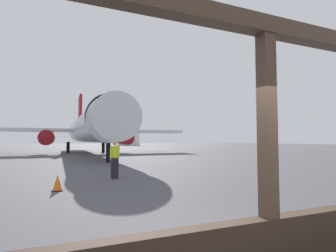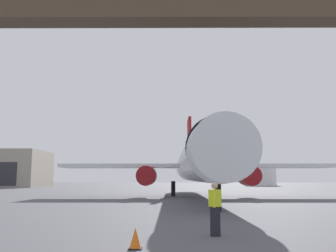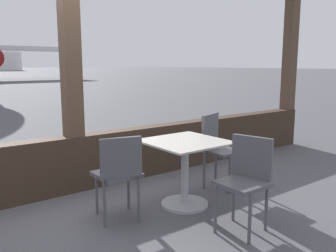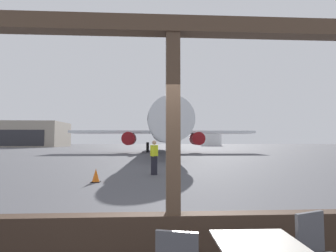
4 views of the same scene
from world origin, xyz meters
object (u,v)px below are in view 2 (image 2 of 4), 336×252
object	(u,v)px
fuel_storage_tank	(260,177)
traffic_cone	(135,239)
ground_crew_worker	(215,208)
airplane	(198,162)
distant_hangar	(0,169)

from	to	relation	value
fuel_storage_tank	traffic_cone	bearing A→B (deg)	-105.83
ground_crew_worker	fuel_storage_tank	world-z (taller)	fuel_storage_tank
airplane	traffic_cone	xyz separation A→B (m)	(-3.68, -25.69, -3.11)
traffic_cone	fuel_storage_tank	xyz separation A→B (m)	(23.29, 82.14, 1.90)
distant_hangar	ground_crew_worker	bearing A→B (deg)	-60.41
distant_hangar	fuel_storage_tank	distance (m)	59.99
airplane	fuel_storage_tank	world-z (taller)	airplane
airplane	fuel_storage_tank	size ratio (longest dim) A/B	4.68
ground_crew_worker	fuel_storage_tank	distance (m)	82.64
airplane	fuel_storage_tank	bearing A→B (deg)	70.84
ground_crew_worker	airplane	bearing A→B (deg)	86.92
ground_crew_worker	traffic_cone	size ratio (longest dim) A/B	3.09
traffic_cone	distant_hangar	distance (m)	76.64
airplane	traffic_cone	size ratio (longest dim) A/B	64.38
ground_crew_worker	traffic_cone	bearing A→B (deg)	-137.72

